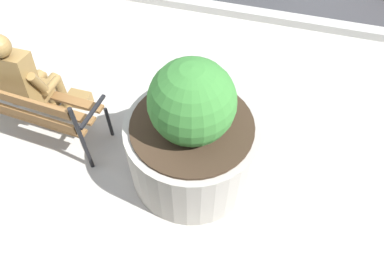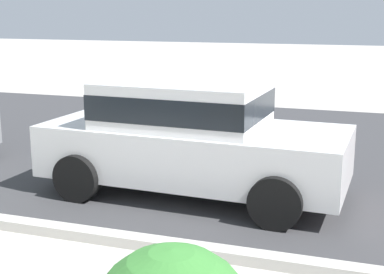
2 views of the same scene
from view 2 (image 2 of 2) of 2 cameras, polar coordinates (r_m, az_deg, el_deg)
street_surface at (r=10.34m, az=1.55°, el=-0.83°), size 60.00×9.00×0.01m
curb_stone at (r=6.28m, az=-11.05°, el=-9.89°), size 60.00×0.20×0.12m
parked_car_white at (r=7.45m, az=-0.18°, el=0.32°), size 4.17×2.06×1.56m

